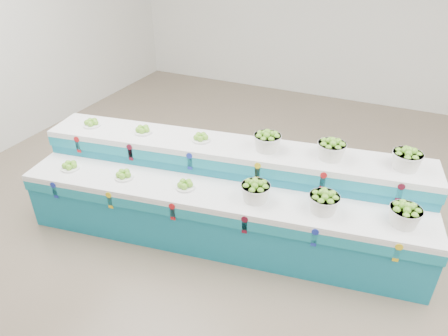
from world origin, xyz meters
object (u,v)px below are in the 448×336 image
at_px(basket_upper_right, 407,159).
at_px(basket_lower_left, 255,191).
at_px(display_stand, 224,195).
at_px(plate_upper_mid, 143,129).

bearing_deg(basket_upper_right, basket_lower_left, -150.38).
bearing_deg(basket_lower_left, basket_upper_right, 29.62).
relative_size(basket_lower_left, basket_upper_right, 1.00).
height_order(display_stand, plate_upper_mid, plate_upper_mid).
relative_size(display_stand, plate_upper_mid, 20.63).
bearing_deg(basket_lower_left, display_stand, 154.75).
height_order(display_stand, basket_lower_left, display_stand).
bearing_deg(plate_upper_mid, display_stand, -5.79).
relative_size(basket_lower_left, plate_upper_mid, 1.39).
bearing_deg(display_stand, basket_upper_right, 8.53).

